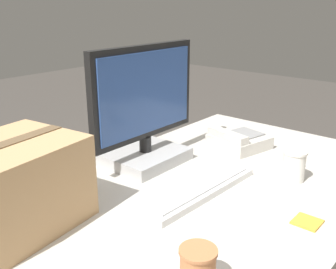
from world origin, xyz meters
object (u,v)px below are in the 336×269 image
monitor (145,117)px  cardboard_box (15,185)px  keyboard (194,188)px  sticky_note_pad (307,222)px  paper_cup_right (294,165)px  desk_phone (238,140)px  paper_cup_left (198,268)px

monitor → cardboard_box: bearing=-176.4°
keyboard → cardboard_box: (-0.46, 0.25, 0.10)m
monitor → sticky_note_pad: bearing=-92.2°
keyboard → paper_cup_right: 0.35m
monitor → paper_cup_right: (0.21, -0.48, -0.12)m
keyboard → desk_phone: desk_phone is taller
paper_cup_right → cardboard_box: (-0.74, 0.45, 0.06)m
monitor → paper_cup_left: (-0.42, -0.55, -0.13)m
desk_phone → cardboard_box: size_ratio=0.67×
paper_cup_left → monitor: bearing=52.3°
desk_phone → paper_cup_right: size_ratio=2.24×
desk_phone → cardboard_box: 0.91m
cardboard_box → paper_cup_left: bearing=-77.9°
monitor → sticky_note_pad: 0.65m
keyboard → desk_phone: 0.44m
desk_phone → paper_cup_left: bearing=-141.7°
desk_phone → sticky_note_pad: bearing=-117.4°
monitor → sticky_note_pad: monitor is taller
paper_cup_left → paper_cup_right: paper_cup_right is taller
keyboard → monitor: bearing=77.5°
cardboard_box → sticky_note_pad: cardboard_box is taller
paper_cup_right → sticky_note_pad: 0.28m
paper_cup_left → paper_cup_right: bearing=5.8°
paper_cup_left → cardboard_box: (-0.11, 0.51, 0.07)m
paper_cup_right → keyboard: bearing=143.9°
cardboard_box → sticky_note_pad: bearing=-49.4°
desk_phone → paper_cup_right: (-0.15, -0.30, 0.02)m
desk_phone → cardboard_box: bearing=-176.2°
desk_phone → cardboard_box: (-0.89, 0.15, 0.09)m
keyboard → paper_cup_right: paper_cup_right is taller
sticky_note_pad → keyboard: bearing=98.0°
desk_phone → monitor: bearing=166.3°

